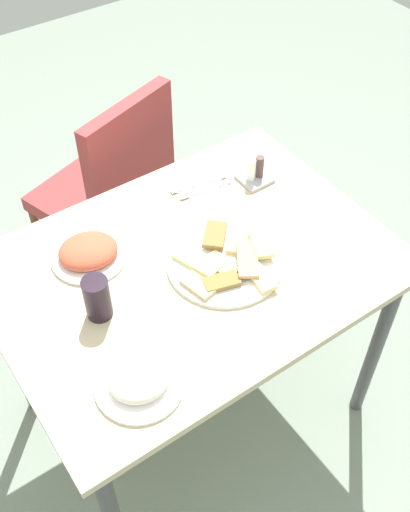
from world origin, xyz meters
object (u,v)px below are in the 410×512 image
(salad_plate_greens, at_px, (139,380))
(spoon, at_px, (199,183))
(pide_platter, at_px, (226,261))
(paper_napkin, at_px, (202,188))
(soda_can, at_px, (97,298))
(salad_plate_rice, at_px, (88,252))
(dining_table, at_px, (193,286))
(fork, at_px, (205,190))
(condiment_caddy, at_px, (255,174))
(dining_chair, at_px, (113,186))

(salad_plate_greens, bearing_deg, spoon, 44.60)
(pide_platter, bearing_deg, paper_napkin, 66.92)
(soda_can, xyz_separation_m, spoon, (0.48, 0.27, -0.06))
(salad_plate_greens, xyz_separation_m, spoon, (0.51, 0.50, -0.01))
(soda_can, relative_size, paper_napkin, 1.00)
(pide_platter, relative_size, salad_plate_rice, 1.51)
(dining_table, height_order, spoon, spoon)
(dining_table, xyz_separation_m, spoon, (0.20, 0.26, 0.10))
(pide_platter, bearing_deg, spoon, 68.13)
(salad_plate_rice, height_order, spoon, salad_plate_rice)
(salad_plate_greens, relative_size, spoon, 1.14)
(pide_platter, distance_m, paper_napkin, 0.32)
(pide_platter, height_order, paper_napkin, pide_platter)
(spoon, bearing_deg, salad_plate_rice, -159.83)
(salad_plate_greens, height_order, fork, salad_plate_greens)
(salad_plate_greens, xyz_separation_m, soda_can, (0.02, 0.23, 0.04))
(salad_plate_greens, height_order, salad_plate_rice, salad_plate_rice)
(dining_table, distance_m, salad_plate_greens, 0.41)
(pide_platter, distance_m, condiment_caddy, 0.36)
(fork, xyz_separation_m, spoon, (0.00, 0.04, 0.00))
(dining_table, relative_size, pide_platter, 3.39)
(dining_chair, height_order, condiment_caddy, dining_chair)
(salad_plate_greens, bearing_deg, dining_table, 38.16)
(dining_chair, bearing_deg, paper_napkin, -78.15)
(salad_plate_rice, bearing_deg, spoon, 10.84)
(pide_platter, distance_m, salad_plate_greens, 0.43)
(dining_table, xyz_separation_m, salad_plate_rice, (-0.22, 0.18, 0.11))
(soda_can, bearing_deg, condiment_caddy, 16.24)
(pide_platter, distance_m, soda_can, 0.36)
(pide_platter, height_order, soda_can, soda_can)
(soda_can, height_order, fork, soda_can)
(pide_platter, xyz_separation_m, fork, (0.12, 0.28, -0.01))
(salad_plate_greens, bearing_deg, fork, 42.47)
(salad_plate_greens, height_order, soda_can, soda_can)
(salad_plate_greens, distance_m, condiment_caddy, 0.78)
(dining_chair, relative_size, fork, 5.24)
(fork, bearing_deg, salad_plate_greens, -130.23)
(dining_table, distance_m, dining_chair, 0.71)
(salad_plate_greens, bearing_deg, condiment_caddy, 32.40)
(salad_plate_greens, height_order, spoon, salad_plate_greens)
(dining_chair, bearing_deg, salad_plate_rice, -122.48)
(dining_chair, xyz_separation_m, condiment_caddy, (0.25, -0.51, 0.29))
(dining_chair, relative_size, soda_can, 7.32)
(condiment_caddy, bearing_deg, dining_chair, 115.92)
(salad_plate_rice, height_order, fork, salad_plate_rice)
(soda_can, xyz_separation_m, paper_napkin, (0.48, 0.25, -0.06))
(dining_table, xyz_separation_m, condiment_caddy, (0.35, 0.18, 0.12))
(soda_can, relative_size, condiment_caddy, 1.35)
(spoon, bearing_deg, paper_napkin, -80.67)
(dining_table, xyz_separation_m, soda_can, (-0.28, -0.01, 0.15))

